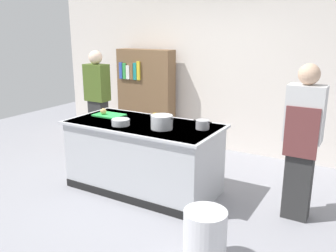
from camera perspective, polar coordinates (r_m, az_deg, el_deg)
ground_plane at (r=4.82m, az=-3.83°, el=-9.95°), size 10.00×10.00×0.00m
back_wall at (r=6.23m, az=6.95°, el=10.13°), size 6.40×0.12×3.00m
counter_island at (r=4.64m, az=-3.93°, el=-4.74°), size 1.98×0.98×0.90m
cutting_board at (r=4.94m, az=-9.42°, el=1.74°), size 0.40×0.28×0.02m
onion at (r=4.95m, az=-10.32°, el=2.33°), size 0.08×0.08×0.08m
stock_pot at (r=4.23m, az=-1.00°, el=0.64°), size 0.33×0.26×0.17m
sauce_pan at (r=4.24m, az=5.56°, el=0.24°), size 0.23×0.16×0.11m
mixing_bowl at (r=4.43m, az=-7.60°, el=0.62°), size 0.23×0.23×0.08m
juice_cup at (r=4.60m, az=-2.03°, el=1.44°), size 0.07×0.07×0.10m
trash_bin at (r=3.34m, az=5.93°, el=-17.33°), size 0.39×0.39×0.51m
person_chef at (r=4.05m, az=20.76°, el=-2.07°), size 0.38×0.25×1.72m
person_guest at (r=6.04m, az=-11.21°, el=4.14°), size 0.38×0.24×1.72m
bookshelf at (r=6.61m, az=-3.57°, el=4.84°), size 1.10×0.31×1.70m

